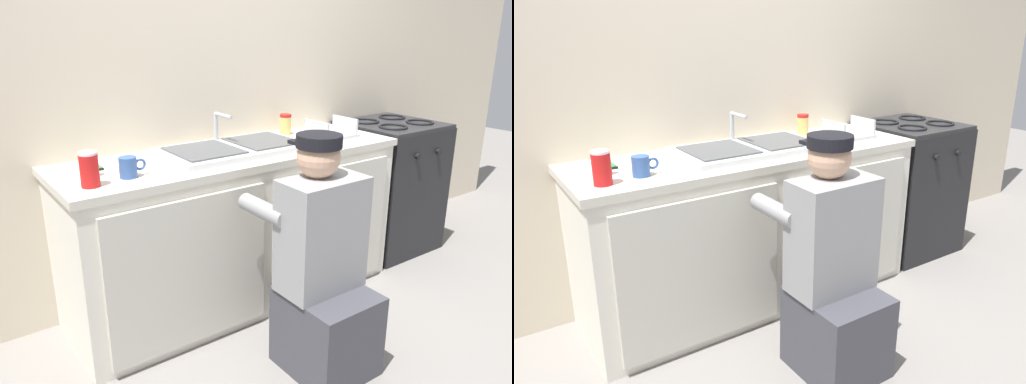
{
  "view_description": "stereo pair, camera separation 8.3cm",
  "coord_description": "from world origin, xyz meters",
  "views": [
    {
      "loc": [
        -1.43,
        -1.91,
        1.55
      ],
      "look_at": [
        0.0,
        0.1,
        0.71
      ],
      "focal_mm": 35.0,
      "sensor_mm": 36.0,
      "label": 1
    },
    {
      "loc": [
        -1.37,
        -1.96,
        1.55
      ],
      "look_at": [
        0.0,
        0.1,
        0.71
      ],
      "focal_mm": 35.0,
      "sensor_mm": 36.0,
      "label": 2
    }
  ],
  "objects": [
    {
      "name": "stove_range",
      "position": [
        1.29,
        0.3,
        0.45
      ],
      "size": [
        0.61,
        0.62,
        0.92
      ],
      "color": "black",
      "rests_on": "ground_plane"
    },
    {
      "name": "spice_bottle_red",
      "position": [
        -0.77,
        0.28,
        0.94
      ],
      "size": [
        0.04,
        0.04,
        0.1
      ],
      "color": "red",
      "rests_on": "countertop"
    },
    {
      "name": "dish_rack_tray",
      "position": [
        0.68,
        0.27,
        0.91
      ],
      "size": [
        0.28,
        0.22,
        0.11
      ],
      "color": "#B2B7BC",
      "rests_on": "countertop"
    },
    {
      "name": "counter_cabinet",
      "position": [
        0.0,
        0.29,
        0.42
      ],
      "size": [
        1.9,
        0.62,
        0.85
      ],
      "color": "silver",
      "rests_on": "ground_plane"
    },
    {
      "name": "back_wall",
      "position": [
        0.0,
        0.65,
        1.25
      ],
      "size": [
        6.0,
        0.1,
        2.5
      ],
      "primitive_type": "cube",
      "color": "beige",
      "rests_on": "ground_plane"
    },
    {
      "name": "countertop",
      "position": [
        0.0,
        0.3,
        0.87
      ],
      "size": [
        1.94,
        0.62,
        0.04
      ],
      "primitive_type": "cube",
      "color": "beige",
      "rests_on": "counter_cabinet"
    },
    {
      "name": "ground_plane",
      "position": [
        0.0,
        0.0,
        0.0
      ],
      "size": [
        12.0,
        12.0,
        0.0
      ],
      "primitive_type": "plane",
      "color": "gray"
    },
    {
      "name": "soda_cup_red",
      "position": [
        -0.83,
        0.14,
        0.96
      ],
      "size": [
        0.08,
        0.08,
        0.15
      ],
      "color": "red",
      "rests_on": "countertop"
    },
    {
      "name": "cell_phone",
      "position": [
        -0.74,
        0.42,
        0.89
      ],
      "size": [
        0.07,
        0.14,
        0.01
      ],
      "color": "black",
      "rests_on": "countertop"
    },
    {
      "name": "coffee_mug",
      "position": [
        -0.65,
        0.17,
        0.94
      ],
      "size": [
        0.13,
        0.08,
        0.09
      ],
      "color": "#335699",
      "rests_on": "countertop"
    },
    {
      "name": "plumber_person",
      "position": [
        -0.02,
        -0.44,
        0.46
      ],
      "size": [
        0.42,
        0.61,
        1.1
      ],
      "color": "#3F3F47",
      "rests_on": "ground_plane"
    },
    {
      "name": "sink_double_basin",
      "position": [
        0.0,
        0.3,
        0.91
      ],
      "size": [
        0.8,
        0.44,
        0.19
      ],
      "color": "silver",
      "rests_on": "countertop"
    },
    {
      "name": "condiment_jar",
      "position": [
        0.49,
        0.48,
        0.95
      ],
      "size": [
        0.07,
        0.07,
        0.13
      ],
      "color": "#DBB760",
      "rests_on": "countertop"
    }
  ]
}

